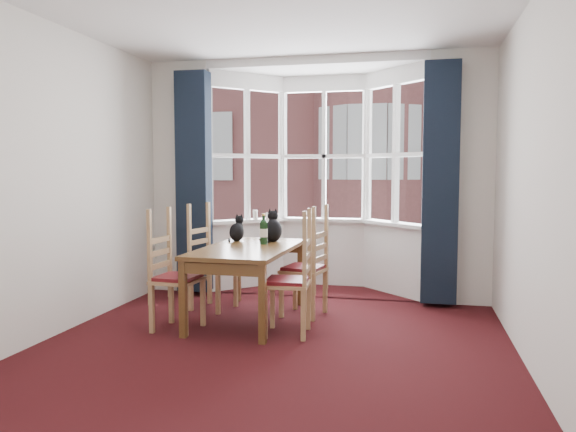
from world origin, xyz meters
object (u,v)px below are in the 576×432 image
(chair_right_far, at_px, (312,270))
(candle_extra, at_px, (277,216))
(dining_table, at_px, (248,255))
(chair_left_far, at_px, (206,265))
(wine_bottle, at_px, (264,231))
(candle_tall, at_px, (255,215))
(chair_left_near, at_px, (169,279))
(cat_left, at_px, (237,231))
(cat_right, at_px, (273,229))
(candle_short, at_px, (268,216))
(chair_right_near, at_px, (297,283))

(chair_right_far, xyz_separation_m, candle_extra, (-0.69, 1.29, 0.44))
(dining_table, bearing_deg, candle_extra, 93.34)
(chair_left_far, distance_m, chair_right_far, 1.18)
(wine_bottle, distance_m, candle_tall, 1.37)
(chair_left_near, bearing_deg, dining_table, 37.01)
(cat_left, bearing_deg, chair_right_far, -10.67)
(dining_table, height_order, chair_right_far, chair_right_far)
(chair_left_far, bearing_deg, cat_right, 9.05)
(dining_table, bearing_deg, candle_short, 97.41)
(chair_left_near, height_order, candle_extra, candle_extra)
(chair_right_far, xyz_separation_m, candle_tall, (-0.96, 1.24, 0.46))
(candle_tall, height_order, candle_extra, candle_tall)
(candle_extra, bearing_deg, dining_table, -86.66)
(cat_left, xyz_separation_m, cat_right, (0.39, 0.04, 0.02))
(dining_table, bearing_deg, wine_bottle, 66.63)
(candle_short, distance_m, candle_extra, 0.11)
(chair_right_near, distance_m, cat_left, 1.24)
(chair_right_far, bearing_deg, chair_left_far, 175.73)
(chair_left_near, bearing_deg, candle_extra, 75.13)
(chair_right_far, bearing_deg, candle_short, 122.07)
(cat_left, bearing_deg, cat_right, 6.18)
(chair_left_far, bearing_deg, wine_bottle, -10.90)
(chair_right_near, bearing_deg, cat_right, 116.90)
(chair_right_far, relative_size, candle_extra, 11.39)
(chair_left_far, distance_m, cat_left, 0.50)
(cat_left, distance_m, candle_short, 1.12)
(cat_left, distance_m, cat_right, 0.39)
(chair_left_far, xyz_separation_m, cat_left, (0.33, 0.07, 0.37))
(chair_left_far, bearing_deg, chair_right_near, -33.36)
(chair_left_far, height_order, cat_right, cat_right)
(chair_right_near, distance_m, candle_extra, 2.13)
(chair_right_near, height_order, candle_extra, candle_extra)
(chair_left_near, height_order, chair_right_far, same)
(wine_bottle, distance_m, candle_short, 1.35)
(cat_right, bearing_deg, candle_short, 107.51)
(candle_tall, height_order, candle_short, candle_tall)
(cat_left, height_order, candle_extra, cat_left)
(chair_right_far, bearing_deg, chair_left_near, -148.66)
(candle_tall, bearing_deg, candle_short, 10.71)
(dining_table, height_order, cat_right, cat_right)
(chair_right_far, height_order, cat_left, cat_left)
(chair_left_far, relative_size, cat_left, 3.11)
(chair_right_near, distance_m, cat_right, 1.07)
(candle_extra, bearing_deg, candle_tall, -169.44)
(dining_table, bearing_deg, chair_right_near, -34.92)
(chair_left_near, relative_size, cat_left, 3.11)
(chair_left_far, bearing_deg, candle_extra, 67.88)
(dining_table, xyz_separation_m, chair_right_far, (0.60, 0.27, -0.18))
(chair_right_far, relative_size, cat_left, 3.11)
(dining_table, height_order, chair_right_near, chair_right_near)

